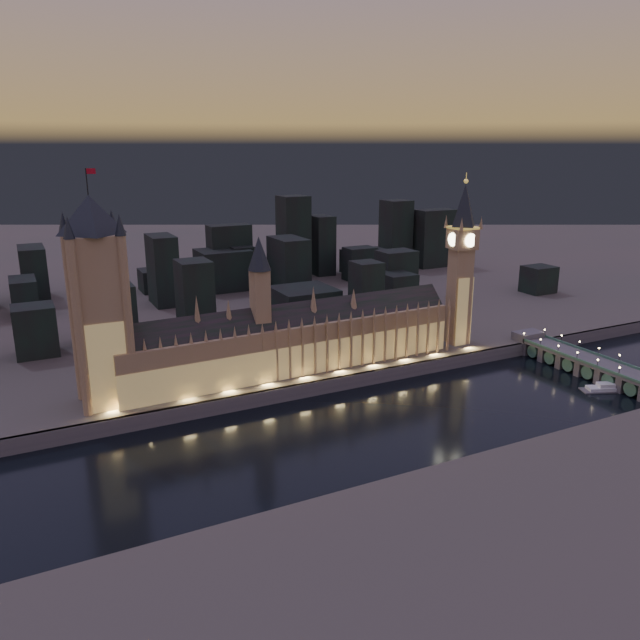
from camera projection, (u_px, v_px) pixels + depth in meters
name	position (u px, v px, depth m)	size (l,w,h in m)	color
ground_plane	(361.00, 422.00, 308.38)	(2000.00, 2000.00, 0.00)	black
north_bank	(144.00, 254.00, 754.12)	(2000.00, 960.00, 8.00)	#454841
embankment_wall	(323.00, 387.00, 342.53)	(2000.00, 2.50, 8.00)	#4B4752
palace_of_westminster	(293.00, 340.00, 350.59)	(202.00, 27.47, 78.00)	#9C7954
victoria_tower	(98.00, 292.00, 296.38)	(31.68, 31.68, 114.23)	#9C7954
elizabeth_tower	(462.00, 251.00, 389.87)	(18.00, 18.00, 107.84)	#9C7954
westminster_bridge	(587.00, 365.00, 370.48)	(19.07, 113.00, 15.90)	#4B4752
river_boat	(615.00, 388.00, 347.56)	(38.17, 22.63, 4.50)	#4B4752
city_backdrop	(253.00, 267.00, 531.80)	(488.82, 215.63, 77.80)	black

